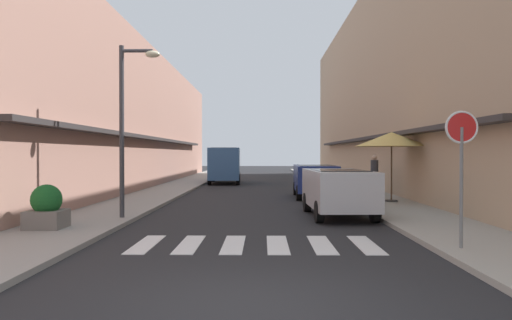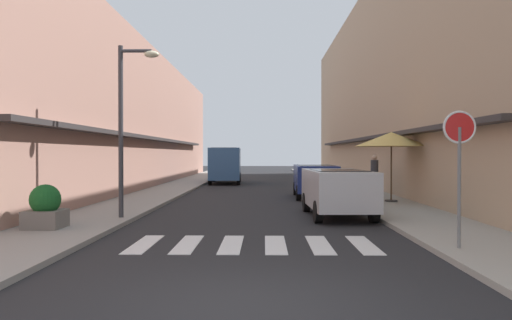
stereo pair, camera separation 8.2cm
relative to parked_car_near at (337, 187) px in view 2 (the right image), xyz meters
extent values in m
plane|color=#232326|center=(-2.51, 10.54, -0.92)|extent=(107.51, 107.51, 0.00)
cube|color=gray|center=(-7.32, 10.54, -0.86)|extent=(2.52, 68.42, 0.12)
cube|color=#9E998E|center=(2.31, 10.54, -0.86)|extent=(2.52, 68.42, 0.12)
cube|color=#A87A6B|center=(-11.08, 11.99, 3.11)|extent=(5.00, 45.98, 8.06)
cube|color=#332D2D|center=(-8.33, 11.99, 1.88)|extent=(0.50, 32.19, 0.16)
cube|color=tan|center=(6.07, 11.99, 4.86)|extent=(5.00, 45.98, 11.56)
cube|color=#332D2D|center=(3.32, 11.99, 1.88)|extent=(0.50, 32.19, 0.16)
cube|color=silver|center=(-4.88, -4.68, -0.92)|extent=(0.45, 2.20, 0.01)
cube|color=silver|center=(-3.93, -4.68, -0.92)|extent=(0.45, 2.20, 0.01)
cube|color=silver|center=(-2.98, -4.68, -0.92)|extent=(0.45, 2.20, 0.01)
cube|color=silver|center=(-2.03, -4.68, -0.92)|extent=(0.45, 2.20, 0.01)
cube|color=silver|center=(-1.08, -4.68, -0.92)|extent=(0.45, 2.20, 0.01)
cube|color=silver|center=(-0.13, -4.68, -0.92)|extent=(0.45, 2.20, 0.01)
cube|color=silver|center=(0.00, 0.04, -0.04)|extent=(1.90, 4.18, 1.13)
cube|color=black|center=(0.00, -0.17, 0.27)|extent=(1.55, 2.36, 0.56)
cylinder|color=black|center=(-0.84, 1.37, -0.60)|extent=(0.24, 0.65, 0.64)
cylinder|color=black|center=(0.75, 1.42, -0.60)|extent=(0.24, 0.65, 0.64)
cylinder|color=black|center=(-0.75, -1.35, -0.60)|extent=(0.24, 0.65, 0.64)
cylinder|color=black|center=(0.84, -1.29, -0.60)|extent=(0.24, 0.65, 0.64)
cube|color=navy|center=(0.00, 6.74, -0.04)|extent=(1.82, 4.13, 1.13)
cube|color=black|center=(0.00, 6.53, 0.27)|extent=(1.51, 2.32, 0.56)
cylinder|color=black|center=(-0.77, 8.10, -0.60)|extent=(0.23, 0.64, 0.64)
cylinder|color=black|center=(0.82, 8.08, -0.60)|extent=(0.23, 0.64, 0.64)
cylinder|color=black|center=(-0.82, 5.40, -0.60)|extent=(0.23, 0.64, 0.64)
cylinder|color=black|center=(0.77, 5.37, -0.60)|extent=(0.23, 0.64, 0.64)
cube|color=#33598C|center=(-4.86, 17.36, 0.41)|extent=(2.14, 5.47, 2.03)
cube|color=black|center=(-4.86, 17.09, 1.17)|extent=(1.74, 3.08, 0.56)
cylinder|color=black|center=(-5.82, 19.11, -0.60)|extent=(0.24, 0.65, 0.64)
cylinder|color=black|center=(-4.03, 19.17, -0.60)|extent=(0.24, 0.65, 0.64)
cylinder|color=black|center=(-5.69, 15.54, -0.60)|extent=(0.24, 0.65, 0.64)
cylinder|color=black|center=(-3.90, 15.61, -0.60)|extent=(0.24, 0.65, 0.64)
cylinder|color=slate|center=(1.54, -5.61, 0.38)|extent=(0.07, 0.07, 2.36)
cylinder|color=red|center=(1.54, -5.61, 1.56)|extent=(0.64, 0.03, 0.64)
torus|color=white|center=(1.54, -5.61, 1.56)|extent=(0.65, 0.05, 0.65)
cylinder|color=#38383D|center=(-6.44, -1.08, 1.69)|extent=(0.14, 0.14, 4.98)
cylinder|color=#38383D|center=(-5.99, -1.08, 4.03)|extent=(0.90, 0.10, 0.10)
ellipsoid|color=beige|center=(-5.54, -1.08, 3.93)|extent=(0.44, 0.28, 0.20)
cylinder|color=#262626|center=(2.63, 3.75, -0.77)|extent=(0.48, 0.48, 0.06)
cylinder|color=#4C3823|center=(2.63, 3.75, 0.40)|extent=(0.06, 0.06, 2.41)
cone|color=#D8B259|center=(2.63, 3.75, 1.61)|extent=(2.79, 2.79, 0.55)
cube|color=slate|center=(-7.71, -3.18, -0.58)|extent=(0.88, 0.88, 0.44)
sphere|color=#195623|center=(-7.71, -3.18, -0.09)|extent=(0.76, 0.76, 0.76)
cylinder|color=#282B33|center=(2.66, 6.73, -0.36)|extent=(0.26, 0.26, 0.87)
cylinder|color=#333338|center=(2.66, 6.73, 0.42)|extent=(0.34, 0.34, 0.69)
sphere|color=tan|center=(2.66, 6.73, 0.88)|extent=(0.24, 0.24, 0.24)
camera|label=1|loc=(-2.35, -15.21, 1.04)|focal=34.33mm
camera|label=2|loc=(-2.27, -15.21, 1.04)|focal=34.33mm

